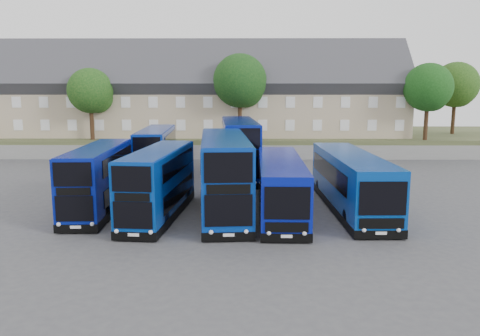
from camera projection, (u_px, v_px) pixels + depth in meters
name	position (u px, v px, depth m)	size (l,w,h in m)	color
ground	(201.00, 222.00, 26.32)	(120.00, 120.00, 0.00)	#404045
retaining_wall	(221.00, 152.00, 49.86)	(70.00, 0.40, 1.50)	slate
earth_bank	(225.00, 140.00, 59.68)	(80.00, 20.00, 2.00)	#424B2A
terrace_row	(198.00, 96.00, 54.84)	(48.00, 10.40, 11.20)	tan
dd_front_left	(99.00, 180.00, 28.44)	(2.69, 9.90, 3.89)	#071890
dd_front_mid	(159.00, 184.00, 27.18)	(3.07, 9.99, 3.91)	#08379B
dd_front_right	(224.00, 176.00, 27.94)	(3.51, 11.72, 4.59)	#08319C
dd_rear_left	(156.00, 154.00, 39.34)	(2.89, 10.38, 4.08)	#082A99
dd_rear_right	(239.00, 149.00, 40.04)	(3.52, 12.11, 4.76)	navy
coach_east_a	(280.00, 186.00, 28.06)	(2.78, 12.02, 3.27)	#08169D
coach_east_b	(351.00, 182.00, 28.86)	(2.90, 12.66, 3.45)	#083D9D
tree_west	(92.00, 93.00, 50.01)	(4.80, 4.80, 7.65)	#382314
tree_mid	(241.00, 83.00, 50.21)	(5.76, 5.76, 9.18)	#382314
tree_east	(429.00, 89.00, 49.67)	(5.12, 5.12, 8.16)	#382314
tree_far	(456.00, 87.00, 56.47)	(5.44, 5.44, 8.67)	#382314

